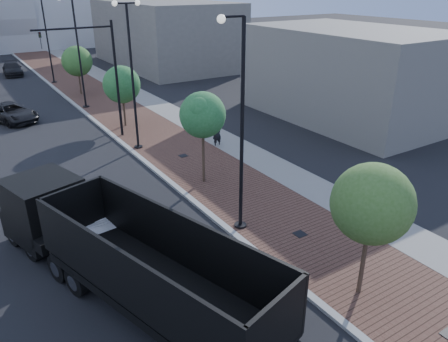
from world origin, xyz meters
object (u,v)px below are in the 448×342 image
white_sedan (109,238)px  dump_truck (91,242)px  pedestrian (217,133)px  dark_car_mid (11,112)px

white_sedan → dump_truck: bearing=-142.2°
white_sedan → pedestrian: (10.30, 8.42, 0.14)m
white_sedan → dark_car_mid: (-0.47, 22.22, -0.12)m
dump_truck → dark_car_mid: 23.15m
white_sedan → pedestrian: size_ratio=2.60×
dump_truck → pedestrian: size_ratio=6.83×
dark_car_mid → pedestrian: bearing=-73.5°
pedestrian → white_sedan: bearing=30.5°
dump_truck → white_sedan: bearing=28.4°
white_sedan → pedestrian: 13.30m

